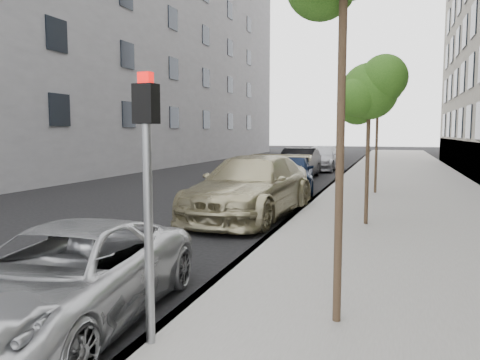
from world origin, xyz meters
The scene contains 11 objects.
ground centered at (0.00, 0.00, 0.00)m, with size 160.00×160.00×0.00m, color black.
sidewalk centered at (4.30, 24.00, 0.07)m, with size 6.40×72.00×0.14m, color gray.
curb centered at (1.18, 24.00, 0.07)m, with size 0.15×72.00×0.14m, color #9E9B93.
tree_mid centered at (3.23, 8.00, 3.49)m, with size 1.74×1.54×4.21m.
tree_far centered at (3.23, 14.50, 3.84)m, with size 1.72×1.52×4.55m.
signal_pole centered at (1.30, 0.24, 2.00)m, with size 0.25×0.20×2.96m.
minivan centered at (-0.13, 0.61, 0.64)m, with size 2.11×4.58×1.27m, color #B1B3B6.
suv centered at (-0.10, 8.76, 0.89)m, with size 2.49×6.13×1.78m, color tan.
sedan_blue centered at (-0.28, 15.01, 0.83)m, with size 1.95×4.85×1.65m, color #0F1B34.
sedan_black centered at (-0.96, 20.48, 0.81)m, with size 1.70×4.89×1.61m, color black.
sedan_rear centered at (-0.57, 26.24, 0.79)m, with size 2.21×5.43×1.58m, color #B1B3BA.
Camera 1 is at (3.80, -4.21, 2.48)m, focal length 35.00 mm.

